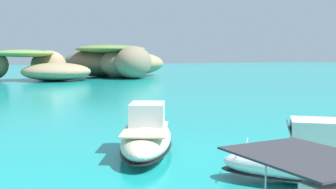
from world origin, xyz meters
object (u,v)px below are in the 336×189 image
islet_small (37,66)px  motorboat_cream (147,136)px  islet_large (118,62)px  motorboat_white (332,164)px

islet_small → motorboat_cream: size_ratio=2.87×
islet_large → motorboat_cream: islet_large is taller
motorboat_cream → islet_large: bearing=70.7°
islet_small → motorboat_white: (-1.51, -66.72, -1.73)m
motorboat_white → islet_small: bearing=88.7°
islet_large → motorboat_white: 74.52m
motorboat_white → motorboat_cream: motorboat_white is taller
motorboat_white → islet_large: bearing=75.2°
islet_small → motorboat_white: size_ratio=3.06×
motorboat_white → motorboat_cream: bearing=115.9°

